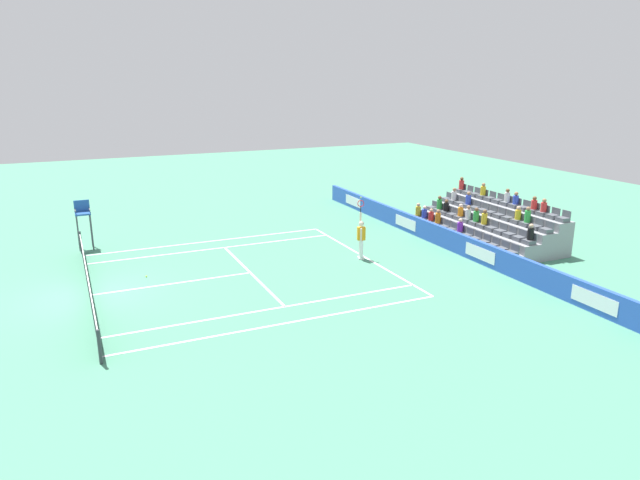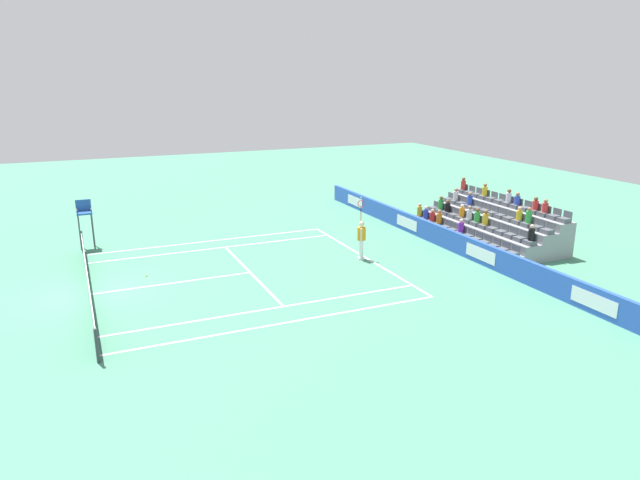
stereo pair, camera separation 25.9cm
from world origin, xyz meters
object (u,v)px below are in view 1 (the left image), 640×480
tennis_net (88,283)px  loose_tennis_ball (146,276)px  umpire_chair (83,218)px  tennis_player (361,238)px

tennis_net → loose_tennis_ball: tennis_net is taller
umpire_chair → tennis_net: bearing=177.9°
tennis_net → tennis_player: (-0.21, -11.61, 0.50)m
tennis_net → umpire_chair: size_ratio=5.12×
umpire_chair → loose_tennis_ball: bearing=-159.7°
tennis_net → tennis_player: tennis_player is taller
umpire_chair → loose_tennis_ball: size_ratio=34.41×
tennis_net → umpire_chair: umpire_chair is taller
tennis_player → loose_tennis_ball: 9.49m
tennis_player → umpire_chair: 13.34m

